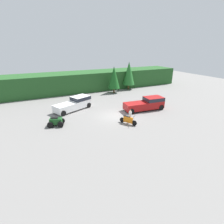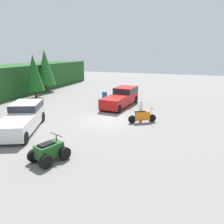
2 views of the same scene
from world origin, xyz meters
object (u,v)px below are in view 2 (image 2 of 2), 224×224
pickup_truck_red (122,96)px  quad_atv (49,152)px  pickup_truck_second (23,117)px  rider_person (141,110)px  steel_barrel (105,96)px  dirt_bike (142,117)px

pickup_truck_red → quad_atv: bearing=-174.5°
pickup_truck_second → rider_person: 8.83m
pickup_truck_red → steel_barrel: pickup_truck_red is taller
pickup_truck_second → dirt_bike: size_ratio=2.87×
pickup_truck_red → steel_barrel: size_ratio=6.69×
pickup_truck_second → rider_person: bearing=-81.5°
dirt_bike → quad_atv: (-7.71, 3.19, 0.03)m
quad_atv → steel_barrel: size_ratio=2.40×
pickup_truck_second → steel_barrel: size_ratio=6.53×
pickup_truck_second → quad_atv: bearing=-150.5°
pickup_truck_red → pickup_truck_second: same height
pickup_truck_second → steel_barrel: bearing=-32.3°
pickup_truck_second → rider_person: size_ratio=3.55×
dirt_bike → rider_person: 0.60m
quad_atv → pickup_truck_second: bearing=72.3°
quad_atv → steel_barrel: 15.09m
pickup_truck_red → quad_atv: (-12.70, -0.00, -0.42)m
dirt_bike → steel_barrel: dirt_bike is taller
pickup_truck_second → rider_person: pickup_truck_second is taller
dirt_bike → quad_atv: 8.34m
pickup_truck_red → quad_atv: pickup_truck_red is taller
pickup_truck_second → quad_atv: pickup_truck_second is taller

